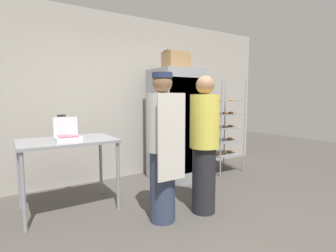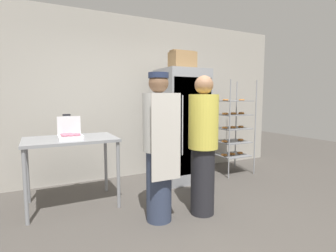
{
  "view_description": "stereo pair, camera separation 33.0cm",
  "coord_description": "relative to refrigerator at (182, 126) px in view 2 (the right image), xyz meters",
  "views": [
    {
      "loc": [
        -1.77,
        -2.13,
        1.4
      ],
      "look_at": [
        -0.01,
        0.65,
        1.05
      ],
      "focal_mm": 28.0,
      "sensor_mm": 36.0,
      "label": 1
    },
    {
      "loc": [
        -1.48,
        -2.29,
        1.4
      ],
      "look_at": [
        -0.01,
        0.65,
        1.05
      ],
      "focal_mm": 28.0,
      "sensor_mm": 36.0,
      "label": 2
    }
  ],
  "objects": [
    {
      "name": "refrigerator",
      "position": [
        0.0,
        0.0,
        0.0
      ],
      "size": [
        0.74,
        0.75,
        1.87
      ],
      "color": "gray",
      "rests_on": "ground_plane"
    },
    {
      "name": "ground_plane",
      "position": [
        -0.7,
        -1.54,
        -0.93
      ],
      "size": [
        14.0,
        14.0,
        0.0
      ],
      "primitive_type": "plane",
      "color": "#4C4742"
    },
    {
      "name": "person_customer",
      "position": [
        -0.44,
        -1.27,
        -0.09
      ],
      "size": [
        0.35,
        0.35,
        1.66
      ],
      "color": "#232328",
      "rests_on": "ground_plane"
    },
    {
      "name": "person_baker",
      "position": [
        -0.98,
        -1.21,
        -0.06
      ],
      "size": [
        0.35,
        0.37,
        1.67
      ],
      "color": "#333D56",
      "rests_on": "ground_plane"
    },
    {
      "name": "cardboard_storage_box",
      "position": [
        -0.04,
        -0.07,
        1.07
      ],
      "size": [
        0.4,
        0.29,
        0.29
      ],
      "color": "#937047",
      "rests_on": "refrigerator"
    },
    {
      "name": "donut_box",
      "position": [
        -1.83,
        -0.43,
        0.0
      ],
      "size": [
        0.28,
        0.24,
        0.28
      ],
      "color": "white",
      "rests_on": "prep_counter"
    },
    {
      "name": "back_wall",
      "position": [
        -0.7,
        0.68,
        0.47
      ],
      "size": [
        6.4,
        0.12,
        2.81
      ],
      "primitive_type": "cube",
      "color": "#ADA89E",
      "rests_on": "ground_plane"
    },
    {
      "name": "blender_pitcher",
      "position": [
        -1.83,
        -0.09,
        0.09
      ],
      "size": [
        0.13,
        0.13,
        0.29
      ],
      "color": "#99999E",
      "rests_on": "prep_counter"
    },
    {
      "name": "baking_rack",
      "position": [
        1.06,
        -0.05,
        -0.1
      ],
      "size": [
        0.62,
        0.54,
        1.72
      ],
      "color": "#93969B",
      "rests_on": "ground_plane"
    },
    {
      "name": "prep_counter",
      "position": [
        -1.82,
        -0.31,
        -0.14
      ],
      "size": [
        1.12,
        0.76,
        0.89
      ],
      "color": "gray",
      "rests_on": "ground_plane"
    }
  ]
}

